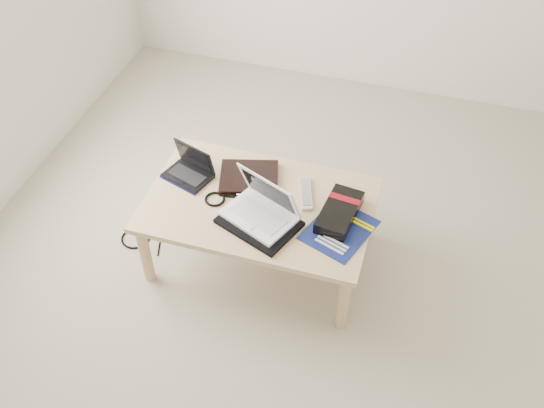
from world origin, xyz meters
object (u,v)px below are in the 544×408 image
(netbook, at_px, (190,170))
(white_laptop, at_px, (262,207))
(coffee_table, at_px, (259,209))
(gpu_box, at_px, (339,212))

(netbook, relative_size, white_laptop, 0.71)
(white_laptop, bearing_deg, coffee_table, 115.85)
(coffee_table, relative_size, netbook, 4.03)
(coffee_table, distance_m, netbook, 0.41)
(white_laptop, xyz_separation_m, gpu_box, (0.35, 0.11, -0.03))
(coffee_table, distance_m, gpu_box, 0.40)
(gpu_box, bearing_deg, netbook, 174.84)
(coffee_table, height_order, gpu_box, gpu_box)
(coffee_table, xyz_separation_m, netbook, (-0.40, 0.09, 0.08))
(netbook, height_order, white_laptop, white_laptop)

